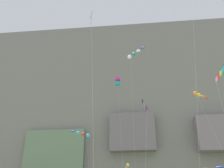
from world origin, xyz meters
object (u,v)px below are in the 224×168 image
(kite_windsock_mid_center, at_px, (199,95))
(kite_banner_high_center, at_px, (145,108))
(kite_windsock_upper_left, at_px, (133,55))
(kite_diamond_low_right, at_px, (92,23))
(kite_box_mid_right, at_px, (118,82))
(kite_windsock_upper_right, at_px, (84,134))
(kite_banner_low_center, at_px, (223,72))
(kite_windsock_high_left, at_px, (127,166))

(kite_windsock_mid_center, bearing_deg, kite_banner_high_center, 170.17)
(kite_windsock_mid_center, height_order, kite_banner_high_center, kite_windsock_mid_center)
(kite_windsock_upper_left, distance_m, kite_diamond_low_right, 19.46)
(kite_box_mid_right, relative_size, kite_windsock_upper_right, 1.46)
(kite_windsock_upper_left, xyz_separation_m, kite_banner_low_center, (9.80, -13.58, -11.85))
(kite_diamond_low_right, height_order, kite_banner_low_center, kite_diamond_low_right)
(kite_banner_low_center, bearing_deg, kite_windsock_upper_right, 134.40)
(kite_box_mid_right, relative_size, kite_banner_high_center, 1.33)
(kite_box_mid_right, xyz_separation_m, kite_windsock_upper_right, (-6.90, 5.79, -7.64))
(kite_windsock_high_left, height_order, kite_diamond_low_right, kite_diamond_low_right)
(kite_box_mid_right, height_order, kite_windsock_upper_right, kite_box_mid_right)
(kite_windsock_upper_right, height_order, kite_banner_low_center, kite_banner_low_center)
(kite_box_mid_right, height_order, kite_diamond_low_right, kite_box_mid_right)
(kite_banner_high_center, bearing_deg, kite_windsock_upper_left, 124.43)
(kite_windsock_upper_right, relative_size, kite_diamond_low_right, 0.71)
(kite_windsock_high_left, distance_m, kite_windsock_mid_center, 16.60)
(kite_diamond_low_right, xyz_separation_m, kite_banner_high_center, (5.73, 15.56, -4.16))
(kite_windsock_upper_left, bearing_deg, kite_diamond_low_right, -103.87)
(kite_banner_low_center, bearing_deg, kite_windsock_upper_left, 125.83)
(kite_windsock_upper_left, xyz_separation_m, kite_diamond_low_right, (-4.34, -17.58, -7.13))
(kite_windsock_upper_left, distance_m, kite_banner_low_center, 20.52)
(kite_windsock_high_left, distance_m, kite_banner_high_center, 10.78)
(kite_box_mid_right, xyz_separation_m, kite_banner_low_center, (12.78, -14.31, -6.83))
(kite_windsock_mid_center, xyz_separation_m, kite_banner_low_center, (0.35, -10.16, -1.80))
(kite_windsock_high_left, distance_m, kite_windsock_upper_right, 10.16)
(kite_windsock_mid_center, height_order, kite_banner_low_center, kite_windsock_mid_center)
(kite_windsock_upper_left, bearing_deg, kite_windsock_high_left, 110.57)
(kite_windsock_high_left, xyz_separation_m, kite_diamond_low_right, (-2.45, -22.61, 11.63))
(kite_windsock_high_left, distance_m, kite_diamond_low_right, 25.54)
(kite_box_mid_right, xyz_separation_m, kite_windsock_mid_center, (12.43, -4.15, -5.04))
(kite_banner_low_center, bearing_deg, kite_windsock_high_left, 122.14)
(kite_windsock_mid_center, bearing_deg, kite_box_mid_right, 161.53)
(kite_windsock_upper_right, distance_m, kite_diamond_low_right, 25.34)
(kite_windsock_upper_left, bearing_deg, kite_windsock_mid_center, -19.90)
(kite_diamond_low_right, distance_m, kite_banner_high_center, 17.09)
(kite_banner_high_center, bearing_deg, kite_windsock_high_left, 114.91)
(kite_windsock_mid_center, relative_size, kite_windsock_upper_right, 1.14)
(kite_windsock_upper_left, height_order, kite_windsock_upper_right, kite_windsock_upper_left)
(kite_diamond_low_right, bearing_deg, kite_banner_low_center, 15.80)
(kite_windsock_high_left, bearing_deg, kite_banner_high_center, -65.09)
(kite_windsock_upper_left, bearing_deg, kite_banner_low_center, -54.17)
(kite_windsock_upper_left, height_order, kite_banner_low_center, kite_windsock_upper_left)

